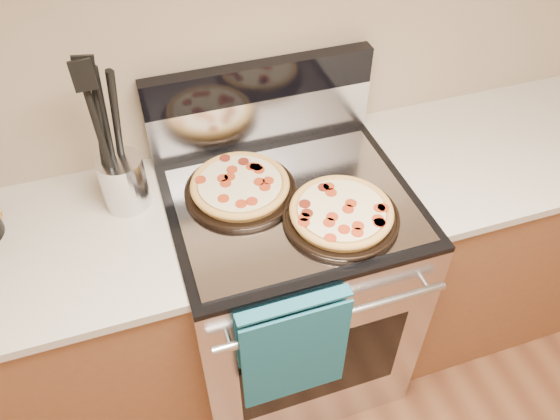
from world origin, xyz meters
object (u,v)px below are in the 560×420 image
object	(u,v)px
pepperoni_pizza_front	(341,213)
pepperoni_pizza_back	(240,187)
utensil_crock	(124,182)
range_body	(289,290)

from	to	relation	value
pepperoni_pizza_front	pepperoni_pizza_back	bearing A→B (deg)	140.73
utensil_crock	pepperoni_pizza_back	bearing A→B (deg)	-13.41
range_body	pepperoni_pizza_back	bearing A→B (deg)	153.83
pepperoni_pizza_back	utensil_crock	size ratio (longest dim) A/B	2.00
pepperoni_pizza_front	utensil_crock	xyz separation A→B (m)	(-0.59, 0.29, 0.05)
range_body	utensil_crock	size ratio (longest dim) A/B	5.25
range_body	pepperoni_pizza_back	xyz separation A→B (m)	(-0.14, 0.07, 0.50)
pepperoni_pizza_front	utensil_crock	distance (m)	0.66
range_body	pepperoni_pizza_back	world-z (taller)	pepperoni_pizza_back
pepperoni_pizza_back	range_body	bearing A→B (deg)	-26.17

